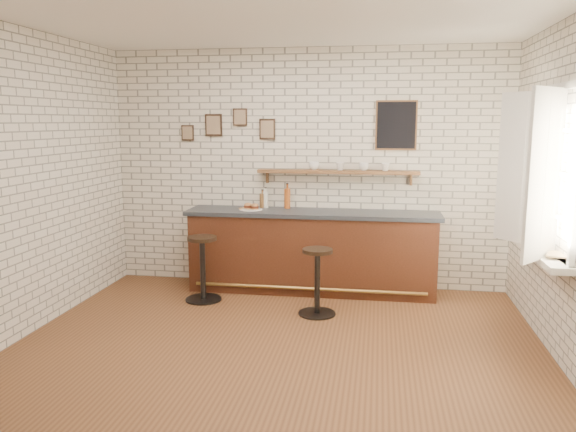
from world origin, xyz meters
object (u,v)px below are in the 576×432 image
object	(u,v)px
ciabatta_sandwich	(251,206)
condiment_bottle_yellow	(287,201)
shelf_cup_a	(314,166)
shelf_cup_d	(385,167)
shelf_cup_b	(340,166)
book_lower	(546,255)
sandwich_plate	(251,209)
book_upper	(547,254)
bar_stool_left	(203,266)
bar_counter	(312,251)
shelf_cup_c	(364,167)
bar_stool_right	(317,280)
bitters_bottle_amber	(287,198)
bitters_bottle_white	(266,199)
bitters_bottle_brown	(262,200)

from	to	relation	value
ciabatta_sandwich	condiment_bottle_yellow	bearing A→B (deg)	24.66
shelf_cup_a	shelf_cup_d	world-z (taller)	shelf_cup_a
shelf_cup_b	book_lower	xyz separation A→B (m)	(1.95, -1.83, -0.61)
sandwich_plate	book_upper	distance (m)	3.46
ciabatta_sandwich	bar_stool_left	distance (m)	0.98
bar_counter	shelf_cup_d	bearing A→B (deg)	12.93
condiment_bottle_yellow	shelf_cup_c	xyz separation A→B (m)	(0.95, 0.02, 0.45)
sandwich_plate	bar_stool_left	bearing A→B (deg)	-128.61
bar_counter	shelf_cup_a	size ratio (longest dim) A/B	23.99
ciabatta_sandwich	bar_stool_right	bearing A→B (deg)	-42.63
bar_counter	shelf_cup_b	bearing A→B (deg)	31.86
sandwich_plate	shelf_cup_a	xyz separation A→B (m)	(0.77, 0.21, 0.53)
condiment_bottle_yellow	book_lower	size ratio (longest dim) A/B	1.05
sandwich_plate	shelf_cup_d	world-z (taller)	shelf_cup_d
shelf_cup_c	shelf_cup_b	bearing A→B (deg)	77.80
sandwich_plate	book_upper	bearing A→B (deg)	-28.57
shelf_cup_b	shelf_cup_d	distance (m)	0.55
book_lower	shelf_cup_d	bearing A→B (deg)	121.39
bar_counter	bar_stool_right	xyz separation A→B (m)	(0.16, -0.86, -0.11)
bitters_bottle_amber	bitters_bottle_white	bearing A→B (deg)	180.00
condiment_bottle_yellow	book_lower	bearing A→B (deg)	-34.73
bar_stool_left	shelf_cup_a	size ratio (longest dim) A/B	5.96
shelf_cup_c	shelf_cup_d	size ratio (longest dim) A/B	1.18
shelf_cup_c	bar_stool_right	bearing A→B (deg)	144.93
bitters_bottle_white	book_lower	size ratio (longest dim) A/B	1.27
bitters_bottle_white	book_lower	distance (m)	3.41
book_lower	bar_counter	bearing A→B (deg)	138.39
shelf_cup_d	book_lower	xyz separation A→B (m)	(1.40, -1.83, -0.61)
shelf_cup_a	shelf_cup_c	xyz separation A→B (m)	(0.62, 0.00, -0.00)
bitters_bottle_brown	shelf_cup_d	world-z (taller)	shelf_cup_d
ciabatta_sandwich	shelf_cup_a	size ratio (longest dim) A/B	1.73
sandwich_plate	bar_stool_right	world-z (taller)	sandwich_plate
bar_stool_right	book_lower	xyz separation A→B (m)	(2.11, -0.77, 0.54)
book_upper	book_lower	bearing A→B (deg)	111.13
sandwich_plate	bar_counter	bearing A→B (deg)	1.01
bitters_bottle_amber	condiment_bottle_yellow	world-z (taller)	bitters_bottle_amber
bitters_bottle_white	condiment_bottle_yellow	xyz separation A→B (m)	(0.28, 0.00, -0.02)
ciabatta_sandwich	bitters_bottle_amber	xyz separation A→B (m)	(0.42, 0.19, 0.08)
condiment_bottle_yellow	bar_stool_left	world-z (taller)	condiment_bottle_yellow
book_lower	shelf_cup_c	bearing A→B (deg)	126.21
sandwich_plate	ciabatta_sandwich	bearing A→B (deg)	0.00
bar_counter	shelf_cup_a	world-z (taller)	shelf_cup_a
bitters_bottle_amber	bar_counter	bearing A→B (deg)	-27.88
bitters_bottle_brown	shelf_cup_d	bearing A→B (deg)	0.83
bar_stool_right	shelf_cup_d	xyz separation A→B (m)	(0.71, 1.06, 1.15)
condiment_bottle_yellow	book_lower	world-z (taller)	condiment_bottle_yellow
book_upper	shelf_cup_a	bearing A→B (deg)	161.69
bar_counter	sandwich_plate	distance (m)	0.92
condiment_bottle_yellow	bar_stool_right	distance (m)	1.36
bar_stool_left	shelf_cup_d	xyz separation A→B (m)	(2.10, 0.78, 1.14)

